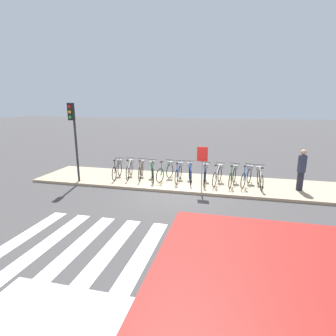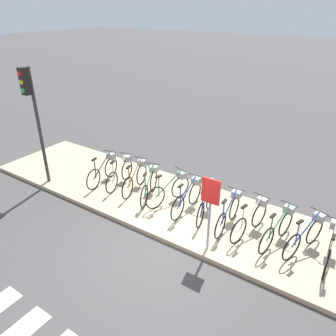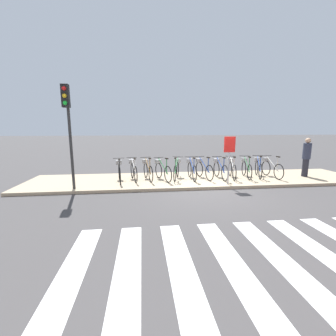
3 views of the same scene
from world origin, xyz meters
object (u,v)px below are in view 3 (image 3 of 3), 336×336
parked_bicycle_4 (177,169)px  sign_post (229,152)px  parked_bicycle_7 (220,168)px  parked_bicycle_11 (271,167)px  parked_bicycle_10 (258,167)px  traffic_light (68,116)px  parked_bicycle_0 (119,171)px  parked_bicycle_1 (133,170)px  parked_bicycle_2 (148,169)px  pedestrian (306,156)px  parked_bicycle_8 (232,168)px  parked_bicycle_6 (203,168)px  parked_bicycle_5 (191,169)px  parked_bicycle_9 (246,168)px  parked_bicycle_3 (162,170)px

parked_bicycle_4 → sign_post: sign_post is taller
parked_bicycle_7 → parked_bicycle_11: (2.40, 0.01, 0.00)m
parked_bicycle_10 → traffic_light: 8.14m
parked_bicycle_0 → parked_bicycle_10: (6.19, 0.18, 0.00)m
parked_bicycle_1 → parked_bicycle_2: (0.60, 0.01, 0.00)m
parked_bicycle_0 → traffic_light: traffic_light is taller
parked_bicycle_2 → traffic_light: size_ratio=0.44×
pedestrian → traffic_light: traffic_light is taller
parked_bicycle_8 → parked_bicycle_0: bearing=-179.0°
parked_bicycle_0 → parked_bicycle_6: 3.61m
parked_bicycle_1 → parked_bicycle_10: bearing=0.2°
parked_bicycle_5 → sign_post: (1.21, -1.15, 0.84)m
parked_bicycle_4 → parked_bicycle_9: size_ratio=0.98×
parked_bicycle_4 → parked_bicycle_10: bearing=-0.0°
parked_bicycle_4 → parked_bicycle_11: same height
parked_bicycle_2 → traffic_light: (-2.72, -1.28, 2.16)m
parked_bicycle_0 → parked_bicycle_5: (3.08, 0.10, 0.00)m
parked_bicycle_9 → parked_bicycle_11: (1.15, -0.05, 0.00)m
parked_bicycle_4 → parked_bicycle_11: (4.29, -0.13, 0.00)m
parked_bicycle_3 → parked_bicycle_10: (4.40, 0.13, 0.00)m
parked_bicycle_5 → traffic_light: bearing=-165.4°
parked_bicycle_0 → sign_post: 4.49m
parked_bicycle_5 → parked_bicycle_10: same height
sign_post → parked_bicycle_11: bearing=24.4°
parked_bicycle_2 → sign_post: 3.45m
parked_bicycle_2 → parked_bicycle_3: same height
parked_bicycle_1 → parked_bicycle_7: size_ratio=0.99×
traffic_light → parked_bicycle_8: bearing=10.5°
parked_bicycle_6 → parked_bicycle_7: 0.72m
parked_bicycle_1 → parked_bicycle_5: bearing=-1.4°
parked_bicycle_1 → parked_bicycle_11: 6.15m
parked_bicycle_3 → parked_bicycle_1: bearing=174.9°
parked_bicycle_4 → sign_post: size_ratio=0.83×
parked_bicycle_9 → traffic_light: bearing=-170.4°
parked_bicycle_7 → parked_bicycle_11: 2.40m
parked_bicycle_6 → parked_bicycle_8: 1.29m
parked_bicycle_9 → parked_bicycle_0: bearing=-179.0°
parked_bicycle_7 → sign_post: (-0.04, -1.10, 0.84)m
parked_bicycle_5 → parked_bicycle_6: same height
parked_bicycle_6 → sign_post: sign_post is taller
parked_bicycle_3 → parked_bicycle_4: (0.65, 0.13, 0.00)m
parked_bicycle_10 → traffic_light: (-7.74, -1.28, 2.16)m
parked_bicycle_4 → traffic_light: 4.71m
parked_bicycle_11 → parked_bicycle_6: bearing=178.3°
parked_bicycle_5 → parked_bicycle_8: same height
parked_bicycle_3 → parked_bicycle_8: same height
parked_bicycle_6 → parked_bicycle_0: bearing=-177.8°
parked_bicycle_7 → parked_bicycle_8: size_ratio=1.01×
parked_bicycle_9 → traffic_light: (-7.12, -1.21, 2.16)m
parked_bicycle_6 → sign_post: size_ratio=0.85×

